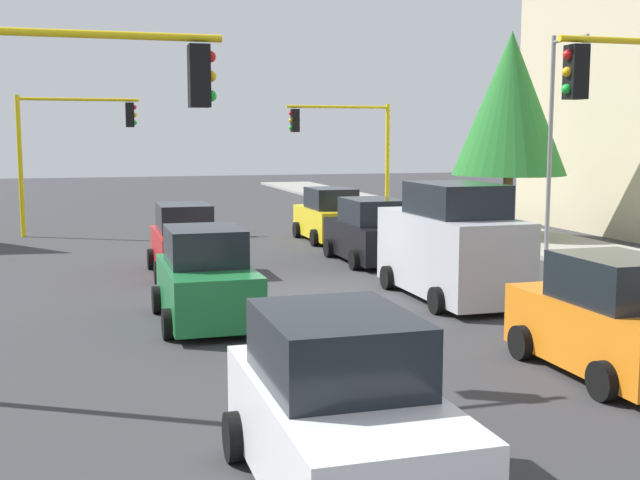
{
  "coord_description": "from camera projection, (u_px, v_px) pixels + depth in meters",
  "views": [
    {
      "loc": [
        18.66,
        -5.1,
        3.86
      ],
      "look_at": [
        -0.98,
        0.64,
        1.2
      ],
      "focal_mm": 44.94,
      "sensor_mm": 36.0,
      "label": 1
    }
  ],
  "objects": [
    {
      "name": "delivery_van_silver",
      "position": [
        451.0,
        245.0,
        18.99
      ],
      "size": [
        4.8,
        2.22,
        2.77
      ],
      "color": "#B2B5BA",
      "rests_on": "ground"
    },
    {
      "name": "traffic_signal_near_right",
      "position": [
        45.0,
        133.0,
        11.89
      ],
      "size": [
        0.36,
        4.59,
        5.51
      ],
      "color": "yellow",
      "rests_on": "ground"
    },
    {
      "name": "sidewalk_kerb",
      "position": [
        563.0,
        248.0,
        27.35
      ],
      "size": [
        80.0,
        4.0,
        0.15
      ],
      "primitive_type": "cube",
      "color": "gray",
      "rests_on": "ground"
    },
    {
      "name": "car_green",
      "position": [
        206.0,
        280.0,
        16.62
      ],
      "size": [
        3.84,
        2.05,
        1.98
      ],
      "color": "#1E7238",
      "rests_on": "ground"
    },
    {
      "name": "ground_plane",
      "position": [
        306.0,
        294.0,
        19.68
      ],
      "size": [
        120.0,
        120.0,
        0.0
      ],
      "primitive_type": "plane",
      "color": "#353538"
    },
    {
      "name": "car_red",
      "position": [
        185.0,
        243.0,
        22.41
      ],
      "size": [
        3.84,
        1.92,
        1.98
      ],
      "color": "red",
      "rests_on": "ground"
    },
    {
      "name": "car_black",
      "position": [
        370.0,
        233.0,
        24.56
      ],
      "size": [
        4.16,
        2.03,
        1.98
      ],
      "color": "black",
      "rests_on": "ground"
    },
    {
      "name": "street_lamp_curbside",
      "position": [
        558.0,
        121.0,
        25.12
      ],
      "size": [
        2.15,
        0.28,
        7.0
      ],
      "color": "slate",
      "rests_on": "ground"
    },
    {
      "name": "tree_roadside_mid",
      "position": [
        510.0,
        104.0,
        29.43
      ],
      "size": [
        4.2,
        4.2,
        7.68
      ],
      "color": "brown",
      "rests_on": "ground"
    },
    {
      "name": "traffic_signal_far_left",
      "position": [
        347.0,
        139.0,
        34.09
      ],
      "size": [
        0.36,
        4.59,
        5.24
      ],
      "color": "yellow",
      "rests_on": "ground"
    },
    {
      "name": "car_orange",
      "position": [
        608.0,
        321.0,
        12.93
      ],
      "size": [
        3.71,
        1.94,
        1.98
      ],
      "color": "orange",
      "rests_on": "ground"
    },
    {
      "name": "car_white",
      "position": [
        340.0,
        413.0,
        8.6
      ],
      "size": [
        3.95,
        2.1,
        1.98
      ],
      "color": "white",
      "rests_on": "ground"
    },
    {
      "name": "traffic_signal_far_right",
      "position": [
        70.0,
        136.0,
        30.94
      ],
      "size": [
        0.36,
        4.59,
        5.42
      ],
      "color": "yellow",
      "rests_on": "ground"
    },
    {
      "name": "car_yellow",
      "position": [
        330.0,
        217.0,
        29.58
      ],
      "size": [
        3.99,
        2.04,
        1.98
      ],
      "color": "yellow",
      "rests_on": "ground"
    }
  ]
}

